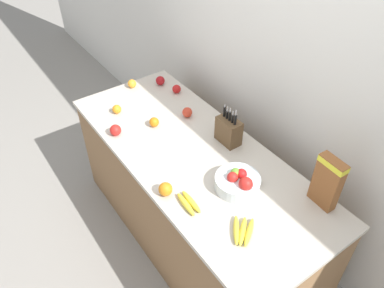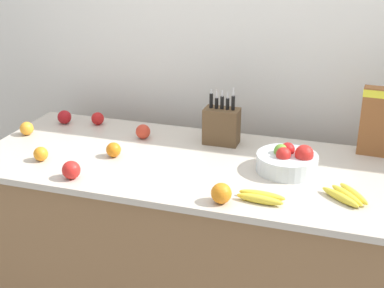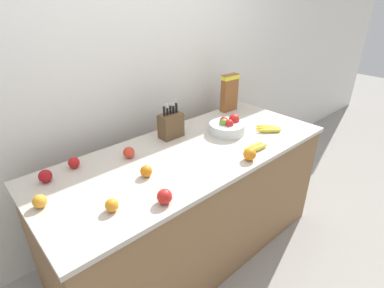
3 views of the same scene
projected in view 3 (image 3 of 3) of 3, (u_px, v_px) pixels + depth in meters
ground_plane at (191, 246)px, 2.48m from camera, size 14.00×14.00×0.00m
wall_back at (135, 76)px, 2.31m from camera, size 9.00×0.06×2.60m
counter at (190, 203)px, 2.27m from camera, size 2.12×0.86×0.90m
knife_block at (171, 125)px, 2.22m from camera, size 0.18×0.11×0.30m
cereal_box at (229, 91)px, 2.68m from camera, size 0.17×0.07×0.33m
fruit_bowl at (227, 127)px, 2.31m from camera, size 0.28×0.28×0.14m
banana_bunch_left at (256, 147)px, 2.08m from camera, size 0.20×0.09×0.04m
banana_bunch_right at (269, 129)px, 2.35m from camera, size 0.21×0.21×0.03m
apple_rightmost at (165, 197)px, 1.54m from camera, size 0.08×0.08×0.08m
apple_leftmost at (45, 176)px, 1.72m from camera, size 0.08×0.08×0.08m
apple_middle at (74, 163)px, 1.85m from camera, size 0.07×0.07×0.07m
apple_by_knife_block at (129, 152)px, 1.97m from camera, size 0.08×0.08×0.08m
orange_mid_right at (146, 171)px, 1.77m from camera, size 0.07×0.07×0.07m
orange_near_bowl at (40, 201)px, 1.52m from camera, size 0.07×0.07×0.07m
orange_front_center at (250, 154)px, 1.94m from camera, size 0.08×0.08×0.08m
orange_mid_left at (112, 205)px, 1.49m from camera, size 0.07×0.07×0.07m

